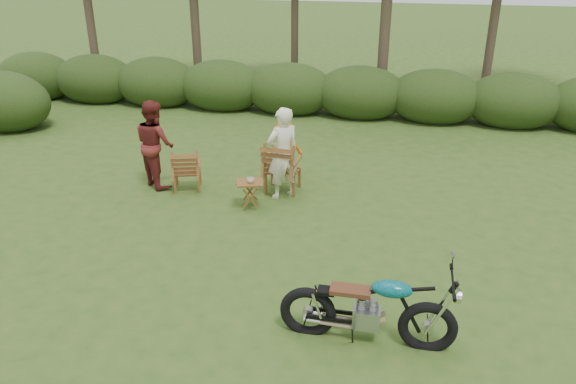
% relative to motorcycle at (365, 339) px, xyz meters
% --- Properties ---
extents(ground, '(80.00, 80.00, 0.00)m').
position_rel_motorcycle_xyz_m(ground, '(-0.97, 0.62, 0.00)').
color(ground, '#2B4717').
rests_on(ground, ground).
extents(motorcycle, '(2.03, 0.78, 1.16)m').
position_rel_motorcycle_xyz_m(motorcycle, '(0.00, 0.00, 0.00)').
color(motorcycle, '#0C939E').
rests_on(motorcycle, ground).
extents(lawn_chair_right, '(0.74, 0.74, 1.03)m').
position_rel_motorcycle_xyz_m(lawn_chair_right, '(-1.97, 4.17, 0.00)').
color(lawn_chair_right, '#5A3316').
rests_on(lawn_chair_right, ground).
extents(lawn_chair_left, '(0.74, 0.74, 0.86)m').
position_rel_motorcycle_xyz_m(lawn_chair_left, '(-3.82, 3.87, 0.00)').
color(lawn_chair_left, brown).
rests_on(lawn_chair_left, ground).
extents(side_table, '(0.59, 0.54, 0.51)m').
position_rel_motorcycle_xyz_m(side_table, '(-2.39, 3.32, 0.25)').
color(side_table, brown).
rests_on(side_table, ground).
extents(cup, '(0.16, 0.16, 0.10)m').
position_rel_motorcycle_xyz_m(cup, '(-2.36, 3.28, 0.56)').
color(cup, beige).
rests_on(cup, side_table).
extents(adult_a, '(0.76, 0.74, 1.77)m').
position_rel_motorcycle_xyz_m(adult_a, '(-1.90, 3.89, 0.00)').
color(adult_a, '#F1E5C6').
rests_on(adult_a, ground).
extents(adult_b, '(1.07, 1.04, 1.73)m').
position_rel_motorcycle_xyz_m(adult_b, '(-4.48, 3.96, 0.00)').
color(adult_b, maroon).
rests_on(adult_b, ground).
extents(child, '(0.89, 0.73, 1.19)m').
position_rel_motorcycle_xyz_m(child, '(-2.09, 4.95, 0.00)').
color(child, orange).
rests_on(child, ground).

